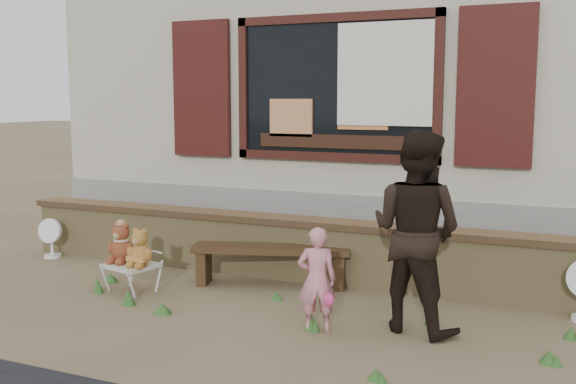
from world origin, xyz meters
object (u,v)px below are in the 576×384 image
at_px(child, 317,279).
at_px(folding_chair, 132,266).
at_px(teddy_bear_right, 140,247).
at_px(teddy_bear_left, 122,242).
at_px(bench, 271,257).
at_px(adult, 416,231).

bearing_deg(child, folding_chair, -30.95).
bearing_deg(teddy_bear_right, teddy_bear_left, 180.00).
bearing_deg(teddy_bear_right, bench, 49.80).
bearing_deg(child, adult, -176.37).
xyz_separation_m(folding_chair, child, (2.12, -0.32, 0.18)).
bearing_deg(folding_chair, adult, 13.29).
relative_size(folding_chair, adult, 0.32).
bearing_deg(teddy_bear_left, bench, 41.68).
distance_m(folding_chair, adult, 2.92).
height_order(folding_chair, teddy_bear_right, teddy_bear_right).
bearing_deg(folding_chair, teddy_bear_right, -0.00).
xyz_separation_m(bench, folding_chair, (-1.18, -0.77, -0.05)).
distance_m(teddy_bear_left, adult, 3.02).
xyz_separation_m(teddy_bear_left, teddy_bear_right, (0.27, -0.06, -0.02)).
distance_m(folding_chair, teddy_bear_right, 0.26).
bearing_deg(child, bench, -71.58).
bearing_deg(teddy_bear_left, adult, 12.67).
xyz_separation_m(teddy_bear_left, child, (2.26, -0.35, -0.05)).
bearing_deg(teddy_bear_right, child, 4.20).
relative_size(bench, folding_chair, 3.07).
distance_m(child, adult, 0.91).
relative_size(folding_chair, child, 0.61).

